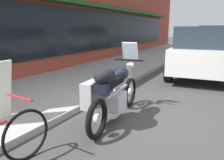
{
  "coord_description": "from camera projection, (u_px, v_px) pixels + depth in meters",
  "views": [
    {
      "loc": [
        -3.82,
        -1.31,
        1.68
      ],
      "look_at": [
        -0.18,
        0.66,
        0.7
      ],
      "focal_mm": 35.26,
      "sensor_mm": 36.0,
      "label": 1
    }
  ],
  "objects": [
    {
      "name": "parked_car_down_block",
      "position": [
        217.0,
        40.0,
        14.07
      ],
      "size": [
        4.58,
        2.41,
        1.83
      ],
      "color": "#B7B7BC",
      "rests_on": "ground_plane"
    },
    {
      "name": "parked_minivan",
      "position": [
        204.0,
        50.0,
        7.77
      ],
      "size": [
        4.69,
        2.34,
        1.73
      ],
      "color": "silver",
      "rests_on": "ground_plane"
    },
    {
      "name": "storefront_building",
      "position": [
        114.0,
        1.0,
        12.09
      ],
      "size": [
        22.93,
        0.9,
        6.36
      ],
      "color": "#983C2B",
      "rests_on": "ground_plane"
    },
    {
      "name": "sidewalk_curb",
      "position": [
        152.0,
        56.0,
        13.29
      ],
      "size": [
        30.0,
        3.19,
        0.12
      ],
      "color": "#9D9D9D",
      "rests_on": "ground_plane"
    },
    {
      "name": "touring_motorcycle",
      "position": [
        112.0,
        90.0,
        3.91
      ],
      "size": [
        2.22,
        0.62,
        1.4
      ],
      "color": "black",
      "rests_on": "ground_plane"
    },
    {
      "name": "ground_plane",
      "position": [
        146.0,
        117.0,
        4.26
      ],
      "size": [
        80.0,
        80.0,
        0.0
      ],
      "primitive_type": "plane",
      "color": "#393939"
    }
  ]
}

